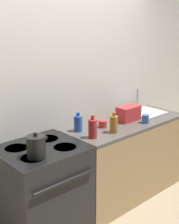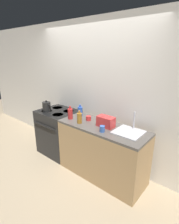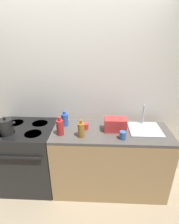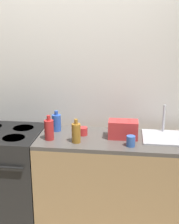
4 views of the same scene
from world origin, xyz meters
name	(u,v)px [view 3 (image 3 of 4)]	position (x,y,z in m)	size (l,w,h in m)	color
ground_plane	(69,201)	(0.00, 0.00, 0.00)	(12.00, 12.00, 0.00)	tan
wall_back	(72,92)	(0.00, 0.72, 1.30)	(8.00, 0.05, 2.60)	silver
stove	(29,156)	(-0.60, 0.33, 0.47)	(0.75, 0.70, 0.92)	black
counter_block	(110,161)	(0.53, 0.29, 0.46)	(1.50, 0.58, 0.92)	tan
kettle	(6,127)	(-0.74, 0.18, 1.01)	(0.20, 0.16, 0.23)	black
toaster	(115,125)	(0.58, 0.31, 1.00)	(0.27, 0.15, 0.17)	red
sink_tray	(145,128)	(0.96, 0.36, 0.93)	(0.40, 0.38, 0.28)	#B7B7BC
bottle_blue	(65,119)	(-0.07, 0.43, 1.00)	(0.09, 0.09, 0.20)	#2D56B7
bottle_red	(60,127)	(-0.09, 0.19, 1.01)	(0.09, 0.09, 0.23)	#B72828
bottle_amber	(81,130)	(0.17, 0.15, 1.01)	(0.08, 0.08, 0.22)	#9E6B23
cup_blue	(123,135)	(0.65, 0.12, 0.97)	(0.08, 0.08, 0.09)	#3860B2
cup_red	(85,126)	(0.20, 0.34, 0.96)	(0.09, 0.09, 0.08)	red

